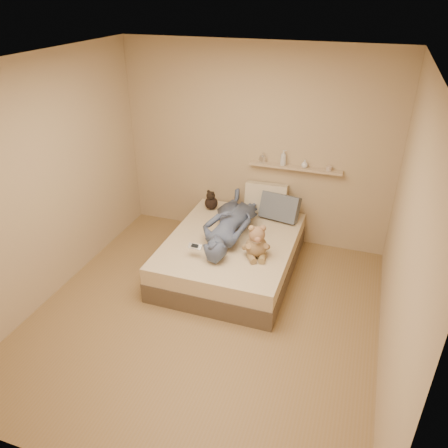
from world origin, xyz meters
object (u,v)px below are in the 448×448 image
at_px(bed, 231,254).
at_px(dark_plush, 211,201).
at_px(teddy_bear, 256,244).
at_px(pillow_grey, 280,207).
at_px(game_console, 195,246).
at_px(person, 230,221).
at_px(wall_shelf, 295,168).
at_px(pillow_cream, 266,198).

distance_m(bed, dark_plush, 0.91).
height_order(teddy_bear, pillow_grey, teddy_bear).
xyz_separation_m(game_console, person, (0.21, 0.62, 0.04)).
distance_m(bed, teddy_bear, 0.62).
height_order(bed, teddy_bear, teddy_bear).
height_order(teddy_bear, wall_shelf, wall_shelf).
distance_m(teddy_bear, pillow_grey, 0.97).
bearing_deg(wall_shelf, teddy_bear, -97.93).
relative_size(bed, dark_plush, 6.92).
xyz_separation_m(pillow_cream, pillow_grey, (0.22, -0.14, -0.03)).
relative_size(game_console, dark_plush, 0.57).
height_order(teddy_bear, person, teddy_bear).
distance_m(bed, person, 0.42).
bearing_deg(pillow_cream, teddy_bear, -81.15).
height_order(game_console, person, person).
bearing_deg(teddy_bear, game_console, -160.26).
height_order(pillow_cream, person, pillow_cream).
relative_size(dark_plush, pillow_grey, 0.55).
height_order(bed, person, person).
distance_m(dark_plush, pillow_cream, 0.74).
xyz_separation_m(bed, teddy_bear, (0.38, -0.28, 0.39)).
bearing_deg(wall_shelf, dark_plush, -167.27).
height_order(teddy_bear, pillow_cream, pillow_cream).
xyz_separation_m(dark_plush, person, (0.46, -0.57, 0.06)).
height_order(dark_plush, pillow_grey, pillow_grey).
bearing_deg(wall_shelf, pillow_grey, -118.38).
distance_m(bed, game_console, 0.68).
bearing_deg(teddy_bear, person, 138.40).
distance_m(game_console, wall_shelf, 1.72).
height_order(game_console, wall_shelf, wall_shelf).
relative_size(game_console, wall_shelf, 0.13).
relative_size(pillow_cream, wall_shelf, 0.46).
relative_size(bed, pillow_cream, 3.45).
bearing_deg(person, pillow_cream, -110.96).
distance_m(dark_plush, person, 0.73).
bearing_deg(dark_plush, game_console, -78.13).
distance_m(pillow_grey, wall_shelf, 0.54).
relative_size(teddy_bear, dark_plush, 1.48).
xyz_separation_m(teddy_bear, pillow_cream, (-0.17, 1.11, 0.03)).
height_order(bed, wall_shelf, wall_shelf).
distance_m(pillow_cream, pillow_grey, 0.26).
bearing_deg(bed, teddy_bear, -36.16).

